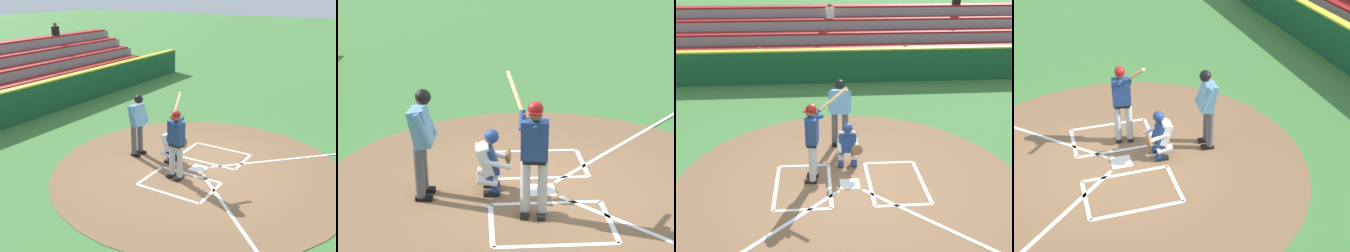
% 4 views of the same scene
% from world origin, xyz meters
% --- Properties ---
extents(ground_plane, '(120.00, 120.00, 0.00)m').
position_xyz_m(ground_plane, '(0.00, 0.00, 0.00)').
color(ground_plane, '#427A38').
extents(dirt_circle, '(8.00, 8.00, 0.01)m').
position_xyz_m(dirt_circle, '(0.00, 0.00, 0.01)').
color(dirt_circle, brown).
rests_on(dirt_circle, ground).
extents(home_plate_and_chalk, '(7.93, 4.91, 0.01)m').
position_xyz_m(home_plate_and_chalk, '(0.00, 0.88, 0.01)').
color(home_plate_and_chalk, white).
rests_on(home_plate_and_chalk, dirt_circle).
extents(batter, '(1.02, 0.60, 2.13)m').
position_xyz_m(batter, '(0.80, -0.25, 1.10)').
color(batter, '#BCBCBC').
rests_on(batter, ground).
extents(catcher, '(0.59, 0.61, 1.13)m').
position_xyz_m(catcher, '(-0.03, -0.87, 0.59)').
color(catcher, black).
rests_on(catcher, ground).
extents(plate_umpire, '(0.60, 0.45, 1.86)m').
position_xyz_m(plate_umpire, '(0.09, -1.97, 1.08)').
color(plate_umpire, '#4C4C51').
rests_on(plate_umpire, ground).
extents(baseball, '(0.07, 0.07, 0.07)m').
position_xyz_m(baseball, '(0.55, -0.98, 0.04)').
color(baseball, white).
rests_on(baseball, ground).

